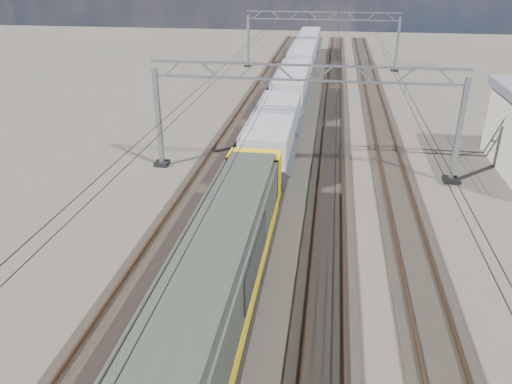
# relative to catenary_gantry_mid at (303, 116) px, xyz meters

# --- Properties ---
(ground) EXTENTS (160.00, 160.00, 0.00)m
(ground) POSITION_rel_catenary_gantry_mid_xyz_m (-0.00, -4.00, -3.91)
(ground) COLOR #2B2520
(ground) RESTS_ON ground
(track_outer_west) EXTENTS (2.60, 140.00, 0.30)m
(track_outer_west) POSITION_rel_catenary_gantry_mid_xyz_m (-6.00, -4.00, -3.83)
(track_outer_west) COLOR black
(track_outer_west) RESTS_ON ground
(track_loco) EXTENTS (2.60, 140.00, 0.30)m
(track_loco) POSITION_rel_catenary_gantry_mid_xyz_m (-2.00, -4.00, -3.83)
(track_loco) COLOR black
(track_loco) RESTS_ON ground
(track_inner_east) EXTENTS (2.60, 140.00, 0.30)m
(track_inner_east) POSITION_rel_catenary_gantry_mid_xyz_m (2.00, -4.00, -3.83)
(track_inner_east) COLOR black
(track_inner_east) RESTS_ON ground
(track_outer_east) EXTENTS (2.60, 140.00, 0.30)m
(track_outer_east) POSITION_rel_catenary_gantry_mid_xyz_m (6.00, -4.00, -3.83)
(track_outer_east) COLOR black
(track_outer_east) RESTS_ON ground
(catenary_gantry_mid) EXTENTS (19.90, 0.90, 7.11)m
(catenary_gantry_mid) POSITION_rel_catenary_gantry_mid_xyz_m (0.00, 0.00, 0.00)
(catenary_gantry_mid) COLOR gray
(catenary_gantry_mid) RESTS_ON ground
(catenary_gantry_far) EXTENTS (19.90, 0.90, 7.11)m
(catenary_gantry_far) POSITION_rel_catenary_gantry_mid_xyz_m (0.00, 36.00, 0.00)
(catenary_gantry_far) COLOR gray
(catenary_gantry_far) RESTS_ON ground
(overhead_wires) EXTENTS (12.03, 140.00, 0.53)m
(overhead_wires) POSITION_rel_catenary_gantry_mid_xyz_m (-0.00, 4.00, 1.84)
(overhead_wires) COLOR black
(overhead_wires) RESTS_ON ground
(locomotive) EXTENTS (2.76, 21.10, 3.62)m
(locomotive) POSITION_rel_catenary_gantry_mid_xyz_m (-2.00, -16.25, -1.58)
(locomotive) COLOR black
(locomotive) RESTS_ON ground
(hopper_wagon_lead) EXTENTS (3.38, 13.00, 3.25)m
(hopper_wagon_lead) POSITION_rel_catenary_gantry_mid_xyz_m (-2.00, 1.44, -1.67)
(hopper_wagon_lead) COLOR black
(hopper_wagon_lead) RESTS_ON ground
(hopper_wagon_mid) EXTENTS (3.38, 13.00, 3.25)m
(hopper_wagon_mid) POSITION_rel_catenary_gantry_mid_xyz_m (-2.00, 15.64, -1.67)
(hopper_wagon_mid) COLOR black
(hopper_wagon_mid) RESTS_ON ground
(hopper_wagon_third) EXTENTS (3.38, 13.00, 3.25)m
(hopper_wagon_third) POSITION_rel_catenary_gantry_mid_xyz_m (-2.00, 29.84, -1.67)
(hopper_wagon_third) COLOR black
(hopper_wagon_third) RESTS_ON ground
(hopper_wagon_fourth) EXTENTS (3.38, 13.00, 3.25)m
(hopper_wagon_fourth) POSITION_rel_catenary_gantry_mid_xyz_m (-2.00, 44.04, -1.67)
(hopper_wagon_fourth) COLOR black
(hopper_wagon_fourth) RESTS_ON ground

